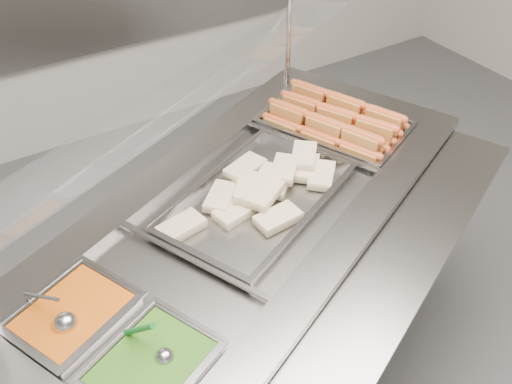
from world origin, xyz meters
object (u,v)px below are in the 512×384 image
pan_wraps (258,201)px  ladle (64,322)px  steam_counter (249,293)px  pan_hotdogs (334,131)px  sneeze_guard (189,92)px  serving_spoon (160,353)px

pan_wraps → ladle: ladle is taller
steam_counter → pan_hotdogs: bearing=24.2°
sneeze_guard → pan_wraps: (0.14, -0.17, -0.38)m
serving_spoon → pan_wraps: bearing=36.8°
sneeze_guard → steam_counter: bearing=-65.8°
steam_counter → serving_spoon: (-0.49, -0.38, 0.45)m
sneeze_guard → serving_spoon: sneeze_guard is taller
steam_counter → serving_spoon: size_ratio=12.75×
sneeze_guard → pan_hotdogs: size_ratio=2.53×
sneeze_guard → pan_wraps: 0.44m
steam_counter → serving_spoon: serving_spoon is taller
steam_counter → sneeze_guard: (-0.09, 0.20, 0.80)m
ladle → serving_spoon: serving_spoon is taller
pan_wraps → ladle: size_ratio=4.22×
sneeze_guard → pan_wraps: size_ratio=2.07×
pan_hotdogs → pan_wraps: 0.56m
ladle → pan_hotdogs: bearing=18.5°
sneeze_guard → serving_spoon: size_ratio=10.07×
pan_hotdogs → serving_spoon: size_ratio=3.98×
sneeze_guard → ladle: bearing=-148.4°
ladle → sneeze_guard: bearing=31.6°
pan_hotdogs → pan_wraps: same height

